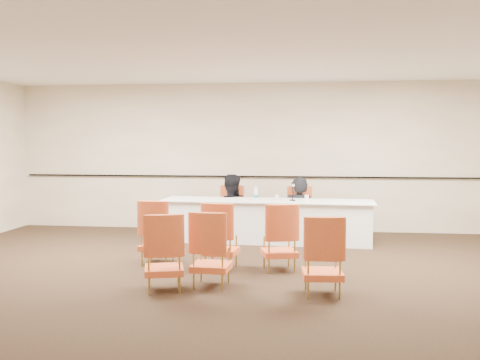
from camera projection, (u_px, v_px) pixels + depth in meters
name	position (u px, v px, depth m)	size (l,w,h in m)	color
floor	(228.00, 278.00, 7.05)	(10.00, 10.00, 0.00)	black
ceiling	(227.00, 48.00, 6.84)	(10.00, 10.00, 0.00)	white
wall_back	(256.00, 157.00, 10.91)	(10.00, 0.04, 3.00)	#F2E2BE
wall_rail	(256.00, 177.00, 10.90)	(9.80, 0.04, 0.03)	black
panel_table	(267.00, 221.00, 9.64)	(3.79, 0.87, 0.76)	white
panelist_main	(299.00, 221.00, 10.11)	(0.62, 0.40, 1.69)	black
panelist_main_chair	(299.00, 212.00, 10.09)	(0.50, 0.50, 0.95)	#AE401F
panelist_second	(230.00, 216.00, 10.32)	(0.78, 0.61, 1.60)	black
panelist_second_chair	(230.00, 211.00, 10.32)	(0.50, 0.50, 0.95)	#AE401F
papers	(286.00, 200.00, 9.53)	(0.30, 0.22, 0.00)	white
microphone	(292.00, 193.00, 9.46)	(0.11, 0.21, 0.29)	black
water_bottle	(256.00, 193.00, 9.58)	(0.08, 0.08, 0.25)	teal
drinking_glass	(277.00, 198.00, 9.54)	(0.06, 0.06, 0.10)	white
coffee_cup	(307.00, 198.00, 9.34)	(0.08, 0.08, 0.12)	white
aud_chair_front_left	(158.00, 231.00, 7.92)	(0.50, 0.50, 0.95)	#AE401F
aud_chair_front_mid	(221.00, 235.00, 7.60)	(0.50, 0.50, 0.95)	#AE401F
aud_chair_front_right	(279.00, 237.00, 7.48)	(0.50, 0.50, 0.95)	#AE401F
aud_chair_back_left	(164.00, 251.00, 6.46)	(0.50, 0.50, 0.95)	#AE401F
aud_chair_back_mid	(211.00, 248.00, 6.64)	(0.50, 0.50, 0.95)	#AE401F
aud_chair_back_right	(322.00, 255.00, 6.27)	(0.50, 0.50, 0.95)	#AE401F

